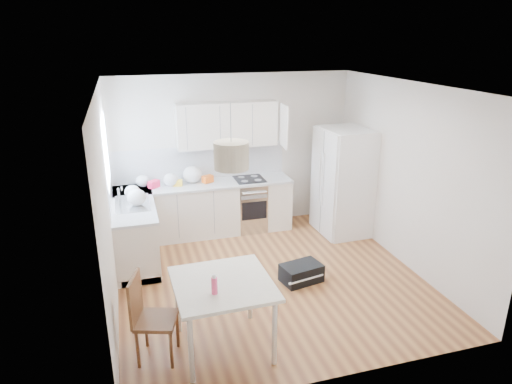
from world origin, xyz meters
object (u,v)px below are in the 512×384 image
dining_table (223,290)px  dining_chair (156,318)px  refrigerator (344,182)px  gym_bag (301,273)px

dining_table → dining_chair: size_ratio=1.09×
refrigerator → gym_bag: 2.10m
refrigerator → dining_chair: bearing=-145.6°
dining_table → gym_bag: (1.36, 1.09, -0.60)m
gym_bag → refrigerator: bearing=35.6°
refrigerator → gym_bag: size_ratio=3.32×
refrigerator → dining_table: size_ratio=1.73×
refrigerator → dining_table: (-2.68, -2.52, -0.19)m
refrigerator → dining_table: bearing=-138.6°
dining_table → dining_chair: 0.75m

